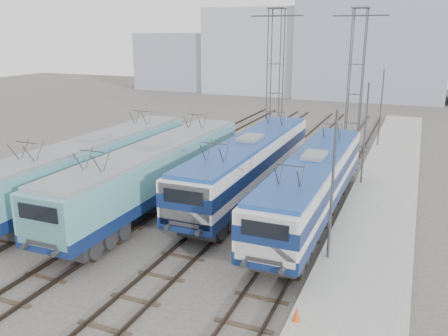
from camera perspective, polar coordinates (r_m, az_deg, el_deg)
ground at (r=23.56m, az=-9.96°, el=-9.57°), size 160.00×160.00×0.00m
platform at (r=27.67m, az=17.91°, el=-5.83°), size 4.00×70.00×0.30m
locomotive_far_left at (r=30.70m, az=-15.42°, el=0.69°), size 2.89×18.27×3.44m
locomotive_center_left at (r=27.90m, az=-8.56°, el=-0.34°), size 2.94×18.57×3.49m
locomotive_center_right at (r=29.56m, az=3.00°, el=0.76°), size 2.87×18.13×3.41m
locomotive_far_right at (r=26.33m, az=10.60°, el=-1.59°), size 2.77×17.48×3.29m
catenary_tower_west at (r=41.62m, az=6.17°, el=11.17°), size 4.50×1.20×12.00m
catenary_tower_east at (r=42.25m, az=15.60°, el=10.76°), size 4.50×1.20×12.00m
mast_front at (r=21.08m, az=12.88°, el=-2.58°), size 0.12×0.12×7.00m
mast_mid at (r=32.61m, az=16.57°, el=3.70°), size 0.12×0.12×7.00m
mast_rear at (r=44.39m, az=18.33°, el=6.67°), size 0.12×0.12×7.00m
safety_cone at (r=17.56m, az=8.72°, el=-16.96°), size 0.28×0.28×0.54m
building_west at (r=83.89m, az=4.75°, el=13.83°), size 18.00×12.00×14.00m
building_center at (r=80.17m, az=17.53°, el=14.51°), size 22.00×14.00×18.00m
building_far_west at (r=90.18m, az=-5.24°, el=12.69°), size 14.00×10.00×10.00m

